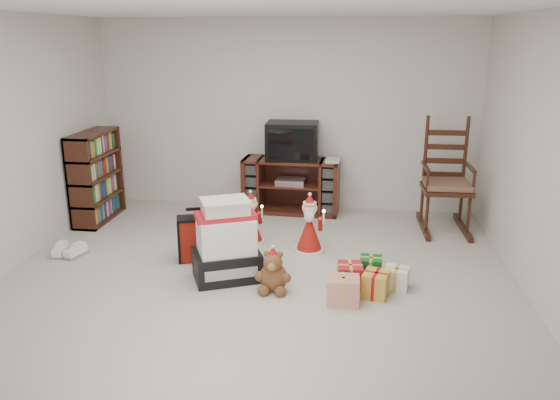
% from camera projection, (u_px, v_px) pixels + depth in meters
% --- Properties ---
extents(room, '(5.01, 5.01, 2.51)m').
position_uv_depth(room, '(253.00, 155.00, 4.86)').
color(room, beige).
rests_on(room, ground).
extents(tv_stand, '(1.28, 0.51, 0.72)m').
position_uv_depth(tv_stand, '(291.00, 186.00, 7.24)').
color(tv_stand, '#441B13').
rests_on(tv_stand, floor).
extents(bookshelf, '(0.31, 0.93, 1.13)m').
position_uv_depth(bookshelf, '(96.00, 178.00, 6.89)').
color(bookshelf, '#3E1C11').
rests_on(bookshelf, floor).
extents(rocking_chair, '(0.58, 0.94, 1.41)m').
position_uv_depth(rocking_chair, '(445.00, 190.00, 6.61)').
color(rocking_chair, '#3E1C11').
rests_on(rocking_chair, floor).
extents(gift_pile, '(0.75, 0.66, 0.78)m').
position_uv_depth(gift_pile, '(226.00, 245.00, 5.23)').
color(gift_pile, black).
rests_on(gift_pile, floor).
extents(red_suitcase, '(0.41, 0.29, 0.56)m').
position_uv_depth(red_suitcase, '(197.00, 238.00, 5.69)').
color(red_suitcase, maroon).
rests_on(red_suitcase, floor).
extents(stocking, '(0.29, 0.19, 0.57)m').
position_uv_depth(stocking, '(242.00, 250.00, 5.28)').
color(stocking, '#0C7013').
rests_on(stocking, floor).
extents(teddy_bear, '(0.26, 0.23, 0.39)m').
position_uv_depth(teddy_bear, '(273.00, 274.00, 5.02)').
color(teddy_bear, brown).
rests_on(teddy_bear, floor).
extents(santa_figurine, '(0.32, 0.31, 0.66)m').
position_uv_depth(santa_figurine, '(309.00, 230.00, 5.90)').
color(santa_figurine, maroon).
rests_on(santa_figurine, floor).
extents(mrs_claus_figurine, '(0.30, 0.28, 0.61)m').
position_uv_depth(mrs_claus_figurine, '(251.00, 224.00, 6.16)').
color(mrs_claus_figurine, maroon).
rests_on(mrs_claus_figurine, floor).
extents(sneaker_pair, '(0.34, 0.29, 0.10)m').
position_uv_depth(sneaker_pair, '(68.00, 252.00, 5.86)').
color(sneaker_pair, white).
rests_on(sneaker_pair, floor).
extents(gift_cluster, '(0.72, 0.82, 0.25)m').
position_uv_depth(gift_cluster, '(368.00, 278.00, 5.05)').
color(gift_cluster, red).
rests_on(gift_cluster, floor).
extents(crt_television, '(0.67, 0.49, 0.49)m').
position_uv_depth(crt_television, '(292.00, 141.00, 7.07)').
color(crt_television, black).
rests_on(crt_television, tv_stand).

